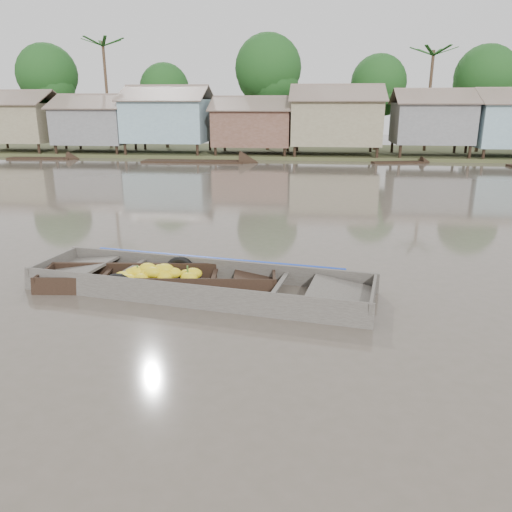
# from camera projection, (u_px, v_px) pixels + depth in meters

# --- Properties ---
(ground) EXTENTS (120.00, 120.00, 0.00)m
(ground) POSITION_uv_depth(u_px,v_px,m) (260.00, 299.00, 10.69)
(ground) COLOR #4F493D
(ground) RESTS_ON ground
(riverbank) EXTENTS (120.00, 12.47, 10.22)m
(riverbank) POSITION_uv_depth(u_px,v_px,m) (342.00, 115.00, 39.70)
(riverbank) COLOR #384723
(riverbank) RESTS_ON ground
(banana_boat) EXTENTS (5.47, 1.80, 0.77)m
(banana_boat) POSITION_uv_depth(u_px,v_px,m) (156.00, 280.00, 11.38)
(banana_boat) COLOR black
(banana_boat) RESTS_ON ground
(viewer_boat) EXTENTS (7.90, 3.21, 0.62)m
(viewer_boat) POSITION_uv_depth(u_px,v_px,m) (201.00, 288.00, 11.12)
(viewer_boat) COLOR #3D3834
(viewer_boat) RESTS_ON ground
(distant_boats) EXTENTS (45.28, 3.64, 1.38)m
(distant_boats) POSITION_uv_depth(u_px,v_px,m) (477.00, 163.00, 33.12)
(distant_boats) COLOR black
(distant_boats) RESTS_ON ground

